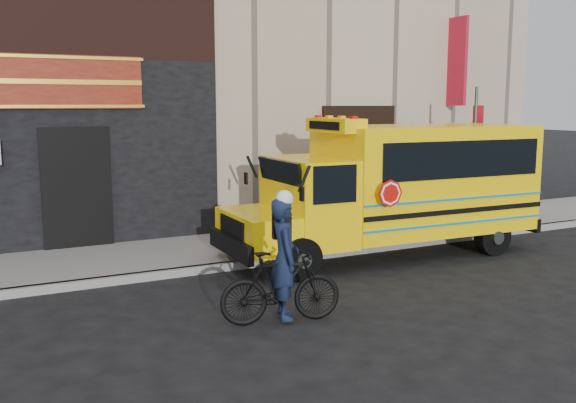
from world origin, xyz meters
The scene contains 8 objects.
ground centered at (0.00, 0.00, 0.00)m, with size 120.00×120.00×0.00m, color black.
curb centered at (0.00, 2.60, 0.07)m, with size 40.00×0.20×0.15m, color gray.
sidewalk centered at (0.00, 4.10, 0.07)m, with size 40.00×3.00×0.15m, color slate.
building centered at (-0.04, 10.45, 6.13)m, with size 20.00×10.70×12.00m.
school_bus centered at (2.88, 2.18, 1.51)m, with size 6.96×2.47×2.92m.
sign_pole centered at (5.94, 3.22, 1.97)m, with size 0.08×0.32×3.62m.
bicycle centered at (-1.32, -0.59, 0.54)m, with size 0.51×1.81×1.09m, color black.
cyclist centered at (-1.23, -0.52, 0.90)m, with size 0.66×0.43×1.81m, color #111933.
Camera 1 is at (-5.40, -8.73, 3.21)m, focal length 40.00 mm.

